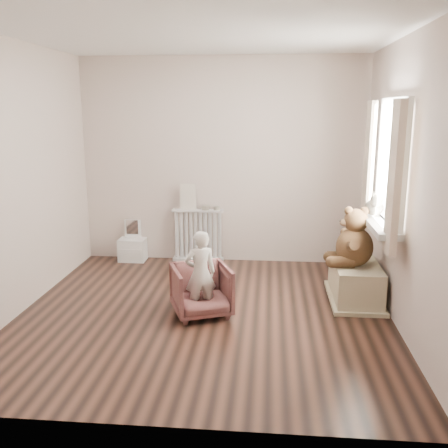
# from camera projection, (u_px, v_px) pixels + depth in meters

# --- Properties ---
(floor) EXTENTS (3.60, 3.60, 0.01)m
(floor) POSITION_uv_depth(u_px,v_px,m) (205.00, 313.00, 4.89)
(floor) COLOR black
(floor) RESTS_ON ground
(ceiling) EXTENTS (3.60, 3.60, 0.01)m
(ceiling) POSITION_uv_depth(u_px,v_px,m) (202.00, 33.00, 4.30)
(ceiling) COLOR white
(ceiling) RESTS_ON ground
(back_wall) EXTENTS (3.60, 0.02, 2.60)m
(back_wall) POSITION_uv_depth(u_px,v_px,m) (222.00, 162.00, 6.34)
(back_wall) COLOR beige
(back_wall) RESTS_ON ground
(front_wall) EXTENTS (3.60, 0.02, 2.60)m
(front_wall) POSITION_uv_depth(u_px,v_px,m) (162.00, 227.00, 2.85)
(front_wall) COLOR beige
(front_wall) RESTS_ON ground
(left_wall) EXTENTS (0.02, 3.60, 2.60)m
(left_wall) POSITION_uv_depth(u_px,v_px,m) (17.00, 179.00, 4.76)
(left_wall) COLOR beige
(left_wall) RESTS_ON ground
(right_wall) EXTENTS (0.02, 3.60, 2.60)m
(right_wall) POSITION_uv_depth(u_px,v_px,m) (404.00, 185.00, 4.43)
(right_wall) COLOR beige
(right_wall) RESTS_ON ground
(window) EXTENTS (0.03, 0.90, 1.10)m
(window) POSITION_uv_depth(u_px,v_px,m) (393.00, 164.00, 4.69)
(window) COLOR white
(window) RESTS_ON right_wall
(window_sill) EXTENTS (0.22, 1.10, 0.06)m
(window_sill) POSITION_uv_depth(u_px,v_px,m) (378.00, 224.00, 4.83)
(window_sill) COLOR silver
(window_sill) RESTS_ON right_wall
(curtain_left) EXTENTS (0.06, 0.26, 1.30)m
(curtain_left) POSITION_uv_depth(u_px,v_px,m) (395.00, 178.00, 4.17)
(curtain_left) COLOR beige
(curtain_left) RESTS_ON right_wall
(curtain_right) EXTENTS (0.06, 0.26, 1.30)m
(curtain_right) POSITION_uv_depth(u_px,v_px,m) (369.00, 164.00, 5.27)
(curtain_right) COLOR beige
(curtain_right) RESTS_ON right_wall
(radiator) EXTENTS (0.66, 0.12, 0.69)m
(radiator) POSITION_uv_depth(u_px,v_px,m) (198.00, 233.00, 6.46)
(radiator) COLOR silver
(radiator) RESTS_ON floor
(paper_doll) EXTENTS (0.20, 0.02, 0.34)m
(paper_doll) POSITION_uv_depth(u_px,v_px,m) (188.00, 197.00, 6.36)
(paper_doll) COLOR beige
(paper_doll) RESTS_ON radiator
(tin_a) EXTENTS (0.09, 0.09, 0.06)m
(tin_a) POSITION_uv_depth(u_px,v_px,m) (205.00, 208.00, 6.37)
(tin_a) COLOR #A59E8C
(tin_a) RESTS_ON radiator
(tin_b) EXTENTS (0.08, 0.08, 0.04)m
(tin_b) POSITION_uv_depth(u_px,v_px,m) (217.00, 208.00, 6.36)
(tin_b) COLOR #A59E8C
(tin_b) RESTS_ON radiator
(toy_vanity) EXTENTS (0.34, 0.24, 0.54)m
(toy_vanity) POSITION_uv_depth(u_px,v_px,m) (132.00, 240.00, 6.53)
(toy_vanity) COLOR silver
(toy_vanity) RESTS_ON floor
(armchair) EXTENTS (0.69, 0.70, 0.49)m
(armchair) POSITION_uv_depth(u_px,v_px,m) (201.00, 290.00, 4.82)
(armchair) COLOR brown
(armchair) RESTS_ON floor
(child) EXTENTS (0.36, 0.30, 0.83)m
(child) POSITION_uv_depth(u_px,v_px,m) (200.00, 273.00, 4.72)
(child) COLOR silver
(child) RESTS_ON armchair
(toy_bench) EXTENTS (0.45, 0.86, 0.40)m
(toy_bench) POSITION_uv_depth(u_px,v_px,m) (355.00, 282.00, 5.20)
(toy_bench) COLOR #C2B891
(toy_bench) RESTS_ON floor
(teddy_bear) EXTENTS (0.49, 0.39, 0.59)m
(teddy_bear) POSITION_uv_depth(u_px,v_px,m) (355.00, 240.00, 5.03)
(teddy_bear) COLOR #392413
(teddy_bear) RESTS_ON toy_bench
(plush_cat) EXTENTS (0.26, 0.33, 0.25)m
(plush_cat) POSITION_uv_depth(u_px,v_px,m) (374.00, 207.00, 5.00)
(plush_cat) COLOR #6B665B
(plush_cat) RESTS_ON window_sill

